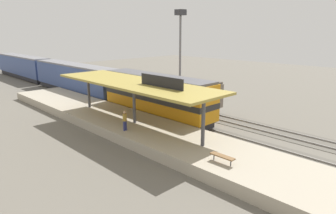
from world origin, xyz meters
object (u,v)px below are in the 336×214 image
(freight_car, at_px, (175,92))
(locomotive, at_px, (156,96))
(passenger_carriage_front, at_px, (74,78))
(passenger_carriage_rear, at_px, (23,66))
(platform_bench, at_px, (222,156))
(person_waiting, at_px, (125,120))
(light_mast, at_px, (180,36))

(freight_car, bearing_deg, locomotive, -160.98)
(passenger_carriage_front, xyz_separation_m, passenger_carriage_rear, (0.00, 20.80, 0.00))
(locomotive, relative_size, freight_car, 1.20)
(locomotive, distance_m, freight_car, 4.89)
(platform_bench, relative_size, passenger_carriage_rear, 0.08)
(person_waiting, bearing_deg, freight_car, 23.58)
(freight_car, relative_size, light_mast, 1.03)
(passenger_carriage_front, relative_size, passenger_carriage_rear, 1.00)
(light_mast, bearing_deg, passenger_carriage_rear, 102.59)
(platform_bench, height_order, passenger_carriage_rear, passenger_carriage_rear)
(person_waiting, bearing_deg, light_mast, 26.47)
(light_mast, distance_m, person_waiting, 17.35)
(platform_bench, relative_size, freight_car, 0.14)
(locomotive, relative_size, light_mast, 1.23)
(passenger_carriage_rear, relative_size, freight_car, 1.67)
(light_mast, bearing_deg, person_waiting, -153.53)
(locomotive, bearing_deg, light_mast, 26.38)
(passenger_carriage_rear, bearing_deg, light_mast, -77.41)
(light_mast, bearing_deg, passenger_carriage_front, 118.90)
(light_mast, bearing_deg, freight_car, -144.51)
(platform_bench, distance_m, passenger_carriage_front, 31.43)
(platform_bench, xyz_separation_m, passenger_carriage_rear, (6.00, 51.64, 0.97))
(passenger_carriage_front, height_order, person_waiting, passenger_carriage_front)
(passenger_carriage_front, bearing_deg, passenger_carriage_rear, 90.00)
(person_waiting, bearing_deg, platform_bench, -86.48)
(locomotive, relative_size, passenger_carriage_front, 0.72)
(passenger_carriage_front, distance_m, passenger_carriage_rear, 20.80)
(passenger_carriage_front, height_order, freight_car, passenger_carriage_front)
(platform_bench, bearing_deg, light_mast, 50.44)
(passenger_carriage_front, distance_m, light_mast, 17.25)
(light_mast, height_order, person_waiting, light_mast)
(platform_bench, height_order, freight_car, freight_car)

